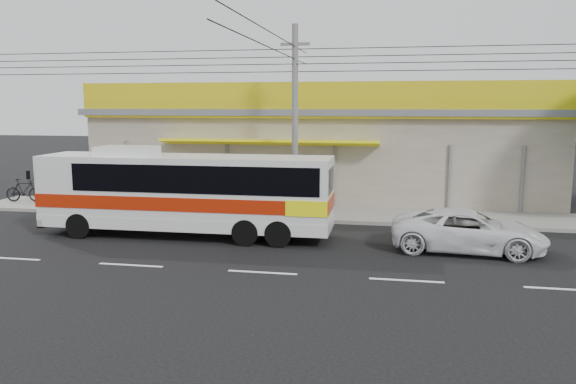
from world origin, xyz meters
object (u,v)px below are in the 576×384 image
object	(u,v)px
motorbike_dark	(24,190)
utility_pole	(295,59)
coach_bus	(190,189)
motorbike_red	(175,202)
white_car	(468,231)

from	to	relation	value
motorbike_dark	utility_pole	xyz separation A→B (m)	(13.06, -0.56, 5.82)
utility_pole	coach_bus	bearing A→B (deg)	-127.40
coach_bus	utility_pole	xyz separation A→B (m)	(3.09, 4.05, 4.79)
motorbike_red	utility_pole	xyz separation A→B (m)	(5.06, 0.70, 5.90)
motorbike_dark	white_car	size ratio (longest dim) A/B	0.37
motorbike_red	white_car	distance (m)	12.09
motorbike_dark	utility_pole	size ratio (longest dim) A/B	0.05
coach_bus	motorbike_red	world-z (taller)	coach_bus
white_car	utility_pole	bearing A→B (deg)	60.53
coach_bus	motorbike_dark	bearing A→B (deg)	154.68
motorbike_red	utility_pole	distance (m)	7.80
white_car	motorbike_dark	bearing A→B (deg)	80.51
coach_bus	motorbike_red	bearing A→B (deg)	119.87
motorbike_red	motorbike_dark	distance (m)	8.11
coach_bus	white_car	size ratio (longest dim) A/B	2.16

